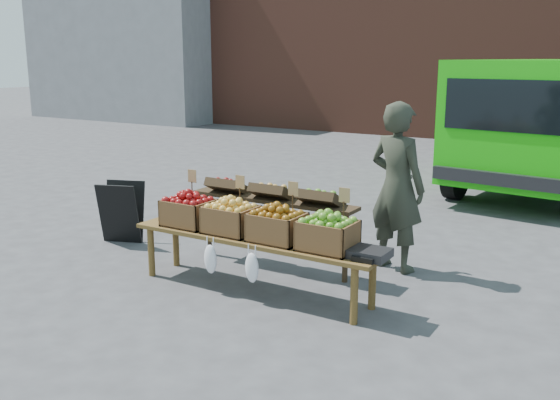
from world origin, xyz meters
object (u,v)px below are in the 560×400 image
Objects in this scene: delivery_van at (550,127)px; vendor at (397,187)px; crate_golden_apples at (189,213)px; chalkboard_sign at (122,212)px; back_table at (273,223)px; display_bench at (254,264)px; weighing_scale at (370,253)px; crate_red_apples at (277,227)px; crate_russet_pears at (231,220)px; crate_green_apples at (328,236)px.

delivery_van is 5.39m from vendor.
crate_golden_apples is (-2.49, -6.73, -0.43)m from delivery_van.
back_table is (2.17, 0.17, 0.13)m from chalkboard_sign.
vendor is 0.69× the size of display_bench.
back_table is at bearing 154.11° from weighing_scale.
crate_red_apples is at bearing -32.00° from chalkboard_sign.
display_bench is (-0.94, -1.40, -0.65)m from vendor.
crate_red_apples is (-1.39, -6.73, -0.43)m from delivery_van.
crate_red_apples is at bearing -54.76° from back_table.
weighing_scale is (1.52, 0.00, -0.10)m from crate_russet_pears.
vendor is at bearing 38.32° from crate_golden_apples.
crate_green_apples is (0.82, 0.00, 0.42)m from display_bench.
vendor is at bearing 64.42° from crate_red_apples.
vendor reaches higher than crate_russet_pears.
back_table is 0.95m from crate_golden_apples.
weighing_scale is (3.65, -0.55, 0.22)m from chalkboard_sign.
vendor is at bearing 55.97° from display_bench.
weighing_scale is at bearing 0.00° from display_bench.
chalkboard_sign is 1.70m from crate_golden_apples.
display_bench is 0.51m from crate_red_apples.
crate_green_apples is (-0.12, -1.40, -0.22)m from vendor.
crate_golden_apples is (1.58, -0.55, 0.32)m from chalkboard_sign.
crate_russet_pears is at bearing 180.00° from crate_red_apples.
back_table is 0.90m from crate_red_apples.
vendor is (-0.72, -5.33, -0.20)m from delivery_van.
back_table is at bearing -15.94° from chalkboard_sign.
chalkboard_sign is at bearing 170.26° from crate_green_apples.
delivery_van reaches higher than display_bench.
chalkboard_sign is 3.70m from weighing_scale.
weighing_scale is (-0.41, -6.73, -0.53)m from delivery_van.
delivery_van is 6.80m from crate_green_apples.
chalkboard_sign is at bearing 165.41° from crate_russet_pears.
crate_russet_pears is (-1.94, -6.73, -0.43)m from delivery_van.
crate_russet_pears is (-1.22, -1.40, -0.22)m from vendor.
delivery_van reaches higher than crate_russet_pears.
display_bench is 7.94× the size of weighing_scale.
back_table is (-1.18, -0.68, -0.41)m from vendor.
delivery_van is 7.19m from crate_golden_apples.
display_bench is 5.40× the size of crate_red_apples.
display_bench is (-1.66, -6.73, -0.85)m from delivery_van.
delivery_van is at bearing 78.36° from crate_red_apples.
delivery_van is 10.15× the size of crate_green_apples.
crate_red_apples is 0.55m from crate_green_apples.
back_table reaches higher than crate_red_apples.
vendor is 3.73× the size of crate_red_apples.
chalkboard_sign is 0.29× the size of display_bench.
back_table is (-1.90, -6.01, -0.62)m from delivery_van.
vendor reaches higher than back_table.
crate_golden_apples is 1.00× the size of crate_russet_pears.
crate_russet_pears reaches higher than chalkboard_sign.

